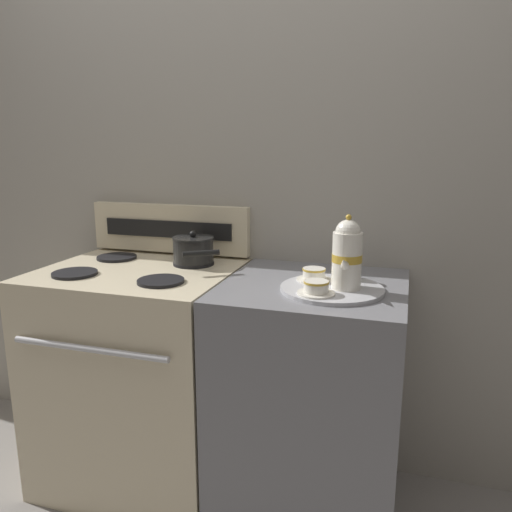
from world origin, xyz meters
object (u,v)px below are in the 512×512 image
object	(u,v)px
serving_tray	(332,289)
teacup_right	(316,288)
stove	(142,375)
saucepan	(193,249)
teapot	(347,254)
teacup_left	(314,275)
creamer_jug	(349,270)

from	to	relation	value
serving_tray	teacup_right	size ratio (longest dim) A/B	2.84
stove	saucepan	xyz separation A→B (m)	(0.19, 0.14, 0.53)
stove	teapot	bearing A→B (deg)	-4.60
serving_tray	teacup_left	distance (m)	0.10
saucepan	teacup_left	bearing A→B (deg)	-15.45
saucepan	serving_tray	xyz separation A→B (m)	(0.61, -0.21, -0.06)
stove	teacup_left	world-z (taller)	teacup_left
serving_tray	teacup_right	distance (m)	0.11
stove	teacup_left	xyz separation A→B (m)	(0.72, -0.00, 0.50)
saucepan	creamer_jug	xyz separation A→B (m)	(0.66, -0.09, -0.02)
stove	teacup_right	xyz separation A→B (m)	(0.76, -0.16, 0.50)
saucepan	teapot	bearing A→B (deg)	-17.81
stove	teacup_left	bearing A→B (deg)	-0.36
stove	creamer_jug	bearing A→B (deg)	3.89
teacup_left	creamer_jug	bearing A→B (deg)	27.51
saucepan	creamer_jug	distance (m)	0.66
saucepan	teapot	distance (m)	0.70
teapot	creamer_jug	world-z (taller)	teapot
teapot	teacup_right	world-z (taller)	teapot
stove	creamer_jug	size ratio (longest dim) A/B	13.36
stove	teacup_right	bearing A→B (deg)	-12.12
saucepan	serving_tray	distance (m)	0.65
saucepan	teacup_right	bearing A→B (deg)	-28.12
teacup_left	creamer_jug	distance (m)	0.13
serving_tray	teacup_right	world-z (taller)	teacup_right
creamer_jug	serving_tray	bearing A→B (deg)	-109.18
teacup_left	stove	bearing A→B (deg)	179.64
stove	teacup_right	distance (m)	0.92
teacup_right	creamer_jug	distance (m)	0.24
stove	teapot	distance (m)	1.04
creamer_jug	stove	bearing A→B (deg)	-176.11
saucepan	serving_tray	size ratio (longest dim) A/B	0.74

